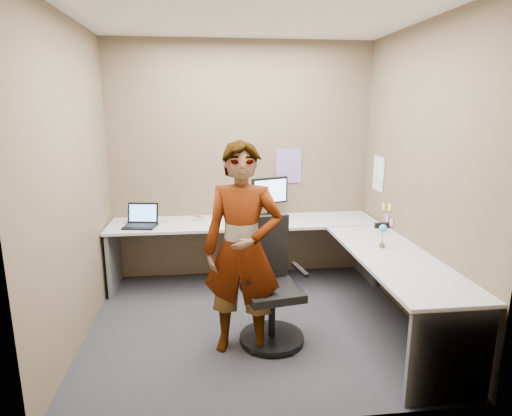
{
  "coord_description": "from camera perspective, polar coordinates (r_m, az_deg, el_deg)",
  "views": [
    {
      "loc": [
        -0.4,
        -3.61,
        1.97
      ],
      "look_at": [
        0.05,
        0.25,
        1.05
      ],
      "focal_mm": 30.0,
      "sensor_mm": 36.0,
      "label": 1
    }
  ],
  "objects": [
    {
      "name": "ground",
      "position": [
        4.13,
        -0.25,
        -15.16
      ],
      "size": [
        3.0,
        3.0,
        0.0
      ],
      "primitive_type": "plane",
      "color": "#232327",
      "rests_on": "ground"
    },
    {
      "name": "wall_back",
      "position": [
        4.97,
        -1.93,
        6.12
      ],
      "size": [
        3.0,
        0.0,
        3.0
      ],
      "primitive_type": "plane",
      "rotation": [
        1.57,
        0.0,
        0.0
      ],
      "color": "brown",
      "rests_on": "ground"
    },
    {
      "name": "wall_right",
      "position": [
        4.13,
        20.95,
        3.8
      ],
      "size": [
        0.0,
        2.7,
        2.7
      ],
      "primitive_type": "plane",
      "rotation": [
        1.57,
        0.0,
        -1.57
      ],
      "color": "brown",
      "rests_on": "ground"
    },
    {
      "name": "wall_left",
      "position": [
        3.83,
        -23.24,
        2.91
      ],
      "size": [
        0.0,
        2.7,
        2.7
      ],
      "primitive_type": "plane",
      "rotation": [
        1.57,
        0.0,
        1.57
      ],
      "color": "brown",
      "rests_on": "ground"
    },
    {
      "name": "ceiling",
      "position": [
        3.71,
        -0.3,
        24.68
      ],
      "size": [
        3.0,
        3.0,
        0.0
      ],
      "primitive_type": "plane",
      "rotation": [
        3.14,
        0.0,
        0.0
      ],
      "color": "white",
      "rests_on": "wall_back"
    },
    {
      "name": "desk",
      "position": [
        4.31,
        4.98,
        -5.43
      ],
      "size": [
        2.98,
        2.58,
        0.73
      ],
      "color": "#B2B2B2",
      "rests_on": "ground"
    },
    {
      "name": "paper_ream",
      "position": [
        4.83,
        1.85,
        -1.25
      ],
      "size": [
        0.33,
        0.29,
        0.06
      ],
      "primitive_type": "cube",
      "rotation": [
        0.0,
        0.0,
        0.37
      ],
      "color": "red",
      "rests_on": "desk"
    },
    {
      "name": "monitor",
      "position": [
        4.78,
        1.86,
        2.01
      ],
      "size": [
        0.43,
        0.21,
        0.42
      ],
      "rotation": [
        0.0,
        0.0,
        0.37
      ],
      "color": "black",
      "rests_on": "paper_ream"
    },
    {
      "name": "laptop",
      "position": [
        4.73,
        -15.03,
        -1.61
      ],
      "size": [
        0.37,
        0.33,
        0.24
      ],
      "rotation": [
        0.0,
        0.0,
        -0.17
      ],
      "color": "black",
      "rests_on": "desk"
    },
    {
      "name": "trackball_mouse",
      "position": [
        4.84,
        -7.7,
        -1.36
      ],
      "size": [
        0.12,
        0.08,
        0.07
      ],
      "color": "#B7B7BC",
      "rests_on": "desk"
    },
    {
      "name": "origami",
      "position": [
        4.59,
        -1.52,
        -1.96
      ],
      "size": [
        0.1,
        0.1,
        0.06
      ],
      "primitive_type": "cone",
      "color": "white",
      "rests_on": "desk"
    },
    {
      "name": "stapler",
      "position": [
        4.69,
        16.43,
        -2.25
      ],
      "size": [
        0.15,
        0.04,
        0.05
      ],
      "primitive_type": "cube",
      "rotation": [
        0.0,
        0.0,
        -0.01
      ],
      "color": "black",
      "rests_on": "desk"
    },
    {
      "name": "flower",
      "position": [
        4.01,
        16.56,
        -3.12
      ],
      "size": [
        0.07,
        0.07,
        0.22
      ],
      "color": "brown",
      "rests_on": "desk"
    },
    {
      "name": "calendar_purple",
      "position": [
        5.04,
        4.36,
        5.62
      ],
      "size": [
        0.3,
        0.01,
        0.4
      ],
      "primitive_type": "cube",
      "color": "#846BB7",
      "rests_on": "wall_back"
    },
    {
      "name": "calendar_white",
      "position": [
        4.94,
        16.01,
        4.42
      ],
      "size": [
        0.01,
        0.28,
        0.38
      ],
      "primitive_type": "cube",
      "color": "white",
      "rests_on": "wall_right"
    },
    {
      "name": "sticky_note_a",
      "position": [
        4.68,
        17.4,
        0.11
      ],
      "size": [
        0.01,
        0.07,
        0.07
      ],
      "primitive_type": "cube",
      "color": "#F2E059",
      "rests_on": "wall_right"
    },
    {
      "name": "sticky_note_b",
      "position": [
        4.76,
        17.05,
        -1.28
      ],
      "size": [
        0.01,
        0.07,
        0.07
      ],
      "primitive_type": "cube",
      "color": "pink",
      "rests_on": "wall_right"
    },
    {
      "name": "sticky_note_c",
      "position": [
        4.65,
        17.61,
        -1.88
      ],
      "size": [
        0.01,
        0.07,
        0.07
      ],
      "primitive_type": "cube",
      "color": "pink",
      "rests_on": "wall_right"
    },
    {
      "name": "sticky_note_d",
      "position": [
        4.82,
        16.66,
        0.16
      ],
      "size": [
        0.01,
        0.07,
        0.07
      ],
      "primitive_type": "cube",
      "color": "#F2E059",
      "rests_on": "wall_right"
    },
    {
      "name": "office_chair",
      "position": [
        3.72,
        1.83,
        -11.21
      ],
      "size": [
        0.58,
        0.55,
        1.04
      ],
      "rotation": [
        0.0,
        0.0,
        0.18
      ],
      "color": "black",
      "rests_on": "ground"
    },
    {
      "name": "person",
      "position": [
        3.41,
        -1.82,
        -5.6
      ],
      "size": [
        0.71,
        0.55,
        1.73
      ],
      "primitive_type": "imported",
      "rotation": [
        0.0,
        0.0,
        -0.23
      ],
      "color": "#999399",
      "rests_on": "ground"
    }
  ]
}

